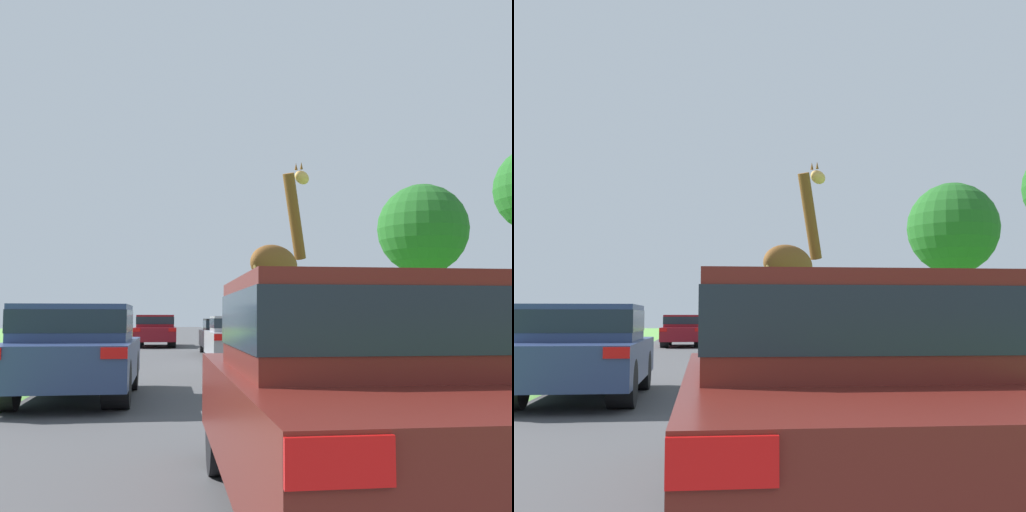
# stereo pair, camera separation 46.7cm
# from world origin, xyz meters

# --- Properties ---
(road) EXTENTS (6.78, 120.00, 0.00)m
(road) POSITION_xyz_m (0.00, 30.00, 0.00)
(road) COLOR #424244
(road) RESTS_ON ground
(giraffe_near_road) EXTENTS (1.84, 2.25, 4.74)m
(giraffe_near_road) POSITION_xyz_m (1.06, 13.98, 2.24)
(giraffe_near_road) COLOR tan
(giraffe_near_road) RESTS_ON ground
(car_lead_maroon) EXTENTS (1.91, 4.31, 1.53)m
(car_lead_maroon) POSITION_xyz_m (0.10, 5.09, 0.81)
(car_lead_maroon) COLOR #561914
(car_lead_maroon) RESTS_ON ground
(car_queue_right) EXTENTS (1.89, 4.06, 1.32)m
(car_queue_right) POSITION_xyz_m (0.90, 18.63, 0.70)
(car_queue_right) COLOR gray
(car_queue_right) RESTS_ON ground
(car_queue_left) EXTENTS (1.91, 4.04, 1.48)m
(car_queue_left) POSITION_xyz_m (-2.64, 11.53, 0.79)
(car_queue_left) COLOR navy
(car_queue_left) RESTS_ON ground
(car_far_ahead) EXTENTS (1.80, 4.27, 1.24)m
(car_far_ahead) POSITION_xyz_m (0.95, 23.61, 0.68)
(car_far_ahead) COLOR black
(car_far_ahead) RESTS_ON ground
(car_verge_right) EXTENTS (1.79, 4.27, 1.40)m
(car_verge_right) POSITION_xyz_m (-1.67, 30.03, 0.74)
(car_verge_right) COLOR maroon
(car_verge_right) RESTS_ON ground
(tree_centre_back) EXTENTS (5.14, 5.14, 8.87)m
(tree_centre_back) POSITION_xyz_m (13.22, 35.51, 6.25)
(tree_centre_back) COLOR brown
(tree_centre_back) RESTS_ON ground
(sign_post) EXTENTS (0.70, 0.08, 1.46)m
(sign_post) POSITION_xyz_m (-4.73, 19.25, 1.02)
(sign_post) COLOR #4C3823
(sign_post) RESTS_ON ground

